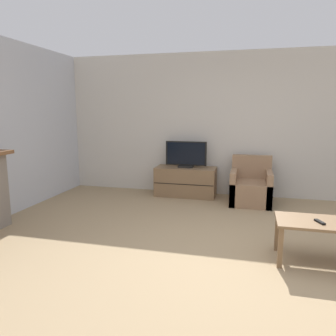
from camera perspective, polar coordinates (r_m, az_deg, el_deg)
ground_plane at (r=3.73m, az=10.21°, el=-15.89°), size 24.00×24.00×0.00m
wall_back at (r=6.35m, az=12.57°, el=7.32°), size 12.00×0.06×2.70m
tv_stand at (r=6.28m, az=3.11°, el=-2.37°), size 1.14×0.51×0.55m
tv at (r=6.19m, az=3.15°, el=2.20°), size 0.78×0.18×0.49m
armchair at (r=5.97m, az=14.22°, el=-3.35°), size 0.70×0.76×0.82m
coffee_table at (r=3.89m, az=25.75°, el=-9.32°), size 1.01×0.53×0.46m
remote at (r=3.81m, az=24.91°, el=-8.50°), size 0.10×0.15×0.02m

